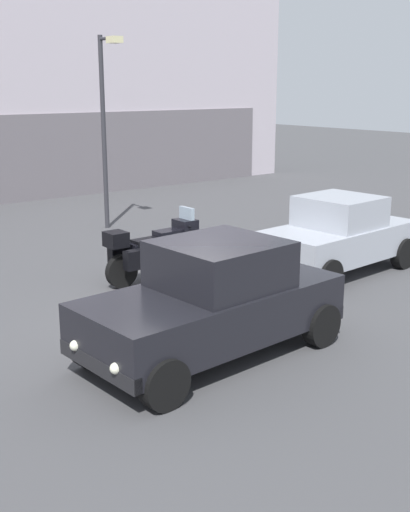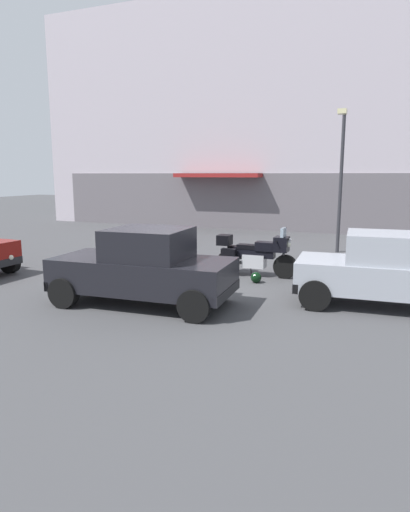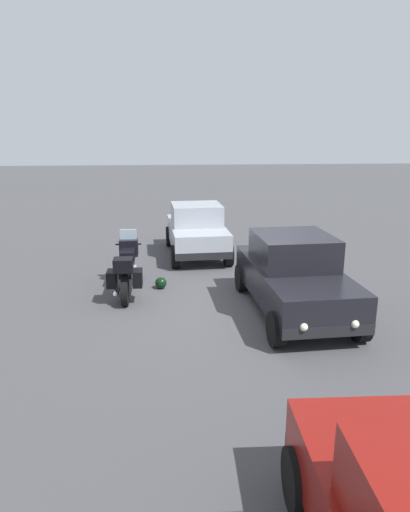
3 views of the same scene
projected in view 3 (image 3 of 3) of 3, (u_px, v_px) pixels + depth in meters
ground_plane at (244, 307)px, 9.96m from camera, size 80.00×80.00×0.00m
motorcycle at (127, 268)px, 10.62m from camera, size 2.26×0.76×1.36m
helmet at (161, 283)px, 11.06m from camera, size 0.28×0.28×0.28m
car_hatchback_near at (294, 275)px, 9.48m from camera, size 3.94×1.97×1.64m
car_compact_side at (197, 230)px, 13.82m from camera, size 3.54×1.88×1.56m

